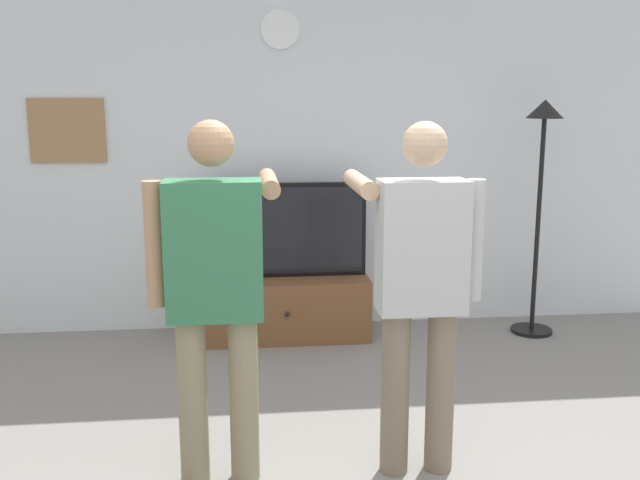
% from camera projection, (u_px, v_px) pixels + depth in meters
% --- Properties ---
extents(back_wall, '(6.40, 0.10, 2.70)m').
position_uv_depth(back_wall, '(303.00, 160.00, 5.64)').
color(back_wall, silver).
rests_on(back_wall, ground_plane).
extents(tv_stand, '(1.29, 0.53, 0.48)m').
position_uv_depth(tv_stand, '(285.00, 307.00, 5.50)').
color(tv_stand, brown).
rests_on(tv_stand, ground_plane).
extents(television, '(1.27, 0.07, 0.73)m').
position_uv_depth(television, '(284.00, 230.00, 5.43)').
color(television, black).
rests_on(television, tv_stand).
extents(wall_clock, '(0.29, 0.03, 0.29)m').
position_uv_depth(wall_clock, '(280.00, 29.00, 5.37)').
color(wall_clock, white).
extents(framed_picture, '(0.56, 0.04, 0.48)m').
position_uv_depth(framed_picture, '(67.00, 131.00, 5.35)').
color(framed_picture, '#997047').
extents(floor_lamp, '(0.32, 0.32, 1.83)m').
position_uv_depth(floor_lamp, '(541.00, 169.00, 5.39)').
color(floor_lamp, black).
rests_on(floor_lamp, ground_plane).
extents(person_standing_nearer_lamp, '(0.62, 0.78, 1.74)m').
position_uv_depth(person_standing_nearer_lamp, '(215.00, 282.00, 3.29)').
color(person_standing_nearer_lamp, gray).
rests_on(person_standing_nearer_lamp, ground_plane).
extents(person_standing_nearer_couch, '(0.59, 0.78, 1.74)m').
position_uv_depth(person_standing_nearer_couch, '(420.00, 280.00, 3.38)').
color(person_standing_nearer_couch, '#7A6B56').
rests_on(person_standing_nearer_couch, ground_plane).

